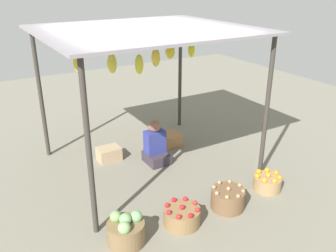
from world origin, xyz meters
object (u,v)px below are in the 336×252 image
at_px(vendor_person, 155,146).
at_px(basket_oranges, 267,182).
at_px(basket_cabbages, 126,231).
at_px(basket_red_apples, 182,216).
at_px(wooden_crate_near_vendor, 171,139).
at_px(wooden_crate_stacked_rear, 109,154).
at_px(basket_potatoes, 228,198).

xyz_separation_m(vendor_person, basket_oranges, (1.05, -1.64, -0.18)).
bearing_deg(vendor_person, basket_cabbages, -128.61).
bearing_deg(basket_red_apples, wooden_crate_near_vendor, 62.58).
distance_m(vendor_person, wooden_crate_near_vendor, 0.76).
relative_size(basket_oranges, wooden_crate_near_vendor, 1.17).
distance_m(basket_oranges, wooden_crate_near_vendor, 2.15).
xyz_separation_m(vendor_person, basket_cabbages, (-1.31, -1.64, -0.12)).
xyz_separation_m(wooden_crate_near_vendor, wooden_crate_stacked_rear, (-1.26, 0.03, 0.00)).
bearing_deg(wooden_crate_near_vendor, basket_oranges, -77.49).
distance_m(vendor_person, basket_red_apples, 1.77).
xyz_separation_m(basket_cabbages, basket_potatoes, (1.53, -0.06, -0.03)).
height_order(basket_cabbages, basket_red_apples, basket_cabbages).
height_order(basket_potatoes, wooden_crate_stacked_rear, basket_potatoes).
bearing_deg(wooden_crate_stacked_rear, basket_red_apples, -86.08).
bearing_deg(basket_potatoes, vendor_person, 97.38).
relative_size(wooden_crate_near_vendor, wooden_crate_stacked_rear, 0.93).
distance_m(basket_oranges, wooden_crate_stacked_rear, 2.73).
bearing_deg(basket_oranges, basket_potatoes, -175.72).
distance_m(vendor_person, basket_cabbages, 2.10).
xyz_separation_m(basket_red_apples, basket_oranges, (1.57, 0.04, -0.01)).
height_order(vendor_person, wooden_crate_stacked_rear, vendor_person).
bearing_deg(basket_potatoes, wooden_crate_stacked_rear, 112.32).
bearing_deg(basket_oranges, basket_red_apples, -178.47).
height_order(basket_red_apples, wooden_crate_stacked_rear, basket_red_apples).
bearing_deg(basket_cabbages, basket_potatoes, -2.34).
relative_size(basket_red_apples, basket_potatoes, 1.02).
bearing_deg(vendor_person, basket_red_apples, -107.45).
relative_size(basket_potatoes, wooden_crate_stacked_rear, 1.22).
relative_size(basket_cabbages, basket_potatoes, 0.98).
xyz_separation_m(basket_oranges, wooden_crate_near_vendor, (-0.46, 2.10, -0.00)).
bearing_deg(wooden_crate_near_vendor, basket_red_apples, -117.42).
distance_m(basket_red_apples, basket_potatoes, 0.75).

